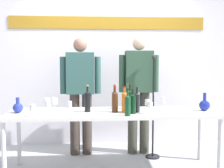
# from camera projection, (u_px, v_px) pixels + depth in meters

# --- Properties ---
(back_wall) EXTENTS (4.51, 0.11, 3.00)m
(back_wall) POSITION_uv_depth(u_px,v_px,m) (108.00, 53.00, 4.41)
(back_wall) COLOR silver
(back_wall) RESTS_ON ground
(display_table) EXTENTS (2.56, 0.69, 0.74)m
(display_table) POSITION_uv_depth(u_px,v_px,m) (113.00, 116.00, 3.27)
(display_table) COLOR silver
(display_table) RESTS_ON ground
(decanter_blue_left) EXTENTS (0.12, 0.12, 0.19)m
(decanter_blue_left) POSITION_uv_depth(u_px,v_px,m) (18.00, 107.00, 3.17)
(decanter_blue_left) COLOR #22329D
(decanter_blue_left) RESTS_ON display_table
(decanter_blue_right) EXTENTS (0.13, 0.13, 0.22)m
(decanter_blue_right) POSITION_uv_depth(u_px,v_px,m) (204.00, 105.00, 3.32)
(decanter_blue_right) COLOR #1B2996
(decanter_blue_right) RESTS_ON display_table
(presenter_left) EXTENTS (0.58, 0.22, 1.69)m
(presenter_left) POSITION_uv_depth(u_px,v_px,m) (81.00, 89.00, 3.85)
(presenter_left) COLOR #3B322C
(presenter_left) RESTS_ON ground
(presenter_right) EXTENTS (0.58, 0.22, 1.71)m
(presenter_right) POSITION_uv_depth(u_px,v_px,m) (139.00, 88.00, 3.90)
(presenter_right) COLOR #3B3B31
(presenter_right) RESTS_ON ground
(wine_bottle_0) EXTENTS (0.07, 0.07, 0.31)m
(wine_bottle_0) POSITION_uv_depth(u_px,v_px,m) (137.00, 101.00, 3.22)
(wine_bottle_0) COLOR black
(wine_bottle_0) RESTS_ON display_table
(wine_bottle_1) EXTENTS (0.06, 0.06, 0.32)m
(wine_bottle_1) POSITION_uv_depth(u_px,v_px,m) (115.00, 99.00, 3.43)
(wine_bottle_1) COLOR black
(wine_bottle_1) RESTS_ON display_table
(wine_bottle_2) EXTENTS (0.08, 0.08, 0.29)m
(wine_bottle_2) POSITION_uv_depth(u_px,v_px,m) (133.00, 103.00, 3.12)
(wine_bottle_2) COLOR black
(wine_bottle_2) RESTS_ON display_table
(wine_bottle_3) EXTENTS (0.06, 0.06, 0.31)m
(wine_bottle_3) POSITION_uv_depth(u_px,v_px,m) (124.00, 101.00, 3.21)
(wine_bottle_3) COLOR orange
(wine_bottle_3) RESTS_ON display_table
(wine_bottle_4) EXTENTS (0.07, 0.07, 0.31)m
(wine_bottle_4) POSITION_uv_depth(u_px,v_px,m) (130.00, 99.00, 3.46)
(wine_bottle_4) COLOR black
(wine_bottle_4) RESTS_ON display_table
(wine_bottle_5) EXTENTS (0.07, 0.07, 0.32)m
(wine_bottle_5) POSITION_uv_depth(u_px,v_px,m) (115.00, 101.00, 3.22)
(wine_bottle_5) COLOR #4B2713
(wine_bottle_5) RESTS_ON display_table
(wine_bottle_6) EXTENTS (0.07, 0.07, 0.31)m
(wine_bottle_6) POSITION_uv_depth(u_px,v_px,m) (128.00, 104.00, 2.99)
(wine_bottle_6) COLOR #114023
(wine_bottle_6) RESTS_ON display_table
(wine_bottle_7) EXTENTS (0.07, 0.07, 0.33)m
(wine_bottle_7) POSITION_uv_depth(u_px,v_px,m) (87.00, 101.00, 3.24)
(wine_bottle_7) COLOR black
(wine_bottle_7) RESTS_ON display_table
(wine_glass_left_0) EXTENTS (0.06, 0.06, 0.17)m
(wine_glass_left_0) POSITION_uv_depth(u_px,v_px,m) (69.00, 105.00, 3.00)
(wine_glass_left_0) COLOR white
(wine_glass_left_0) RESTS_ON display_table
(wine_glass_left_1) EXTENTS (0.07, 0.07, 0.16)m
(wine_glass_left_1) POSITION_uv_depth(u_px,v_px,m) (46.00, 101.00, 3.32)
(wine_glass_left_1) COLOR white
(wine_glass_left_1) RESTS_ON display_table
(wine_glass_left_2) EXTENTS (0.06, 0.06, 0.14)m
(wine_glass_left_2) POSITION_uv_depth(u_px,v_px,m) (32.00, 108.00, 2.95)
(wine_glass_left_2) COLOR white
(wine_glass_left_2) RESTS_ON display_table
(wine_glass_left_3) EXTENTS (0.07, 0.07, 0.15)m
(wine_glass_left_3) POSITION_uv_depth(u_px,v_px,m) (55.00, 101.00, 3.40)
(wine_glass_left_3) COLOR white
(wine_glass_left_3) RESTS_ON display_table
(wine_glass_left_4) EXTENTS (0.06, 0.06, 0.15)m
(wine_glass_left_4) POSITION_uv_depth(u_px,v_px,m) (48.00, 104.00, 3.15)
(wine_glass_left_4) COLOR white
(wine_glass_left_4) RESTS_ON display_table
(wine_glass_right_0) EXTENTS (0.06, 0.06, 0.13)m
(wine_glass_right_0) POSITION_uv_depth(u_px,v_px,m) (147.00, 103.00, 3.35)
(wine_glass_right_0) COLOR white
(wine_glass_right_0) RESTS_ON display_table
(wine_glass_right_1) EXTENTS (0.06, 0.06, 0.14)m
(wine_glass_right_1) POSITION_uv_depth(u_px,v_px,m) (150.00, 105.00, 3.12)
(wine_glass_right_1) COLOR white
(wine_glass_right_1) RESTS_ON display_table
(wine_glass_right_2) EXTENTS (0.06, 0.06, 0.15)m
(wine_glass_right_2) POSITION_uv_depth(u_px,v_px,m) (163.00, 100.00, 3.54)
(wine_glass_right_2) COLOR white
(wine_glass_right_2) RESTS_ON display_table
(microphone_stand) EXTENTS (0.20, 0.20, 1.44)m
(microphone_stand) POSITION_uv_depth(u_px,v_px,m) (153.00, 124.00, 3.75)
(microphone_stand) COLOR black
(microphone_stand) RESTS_ON ground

